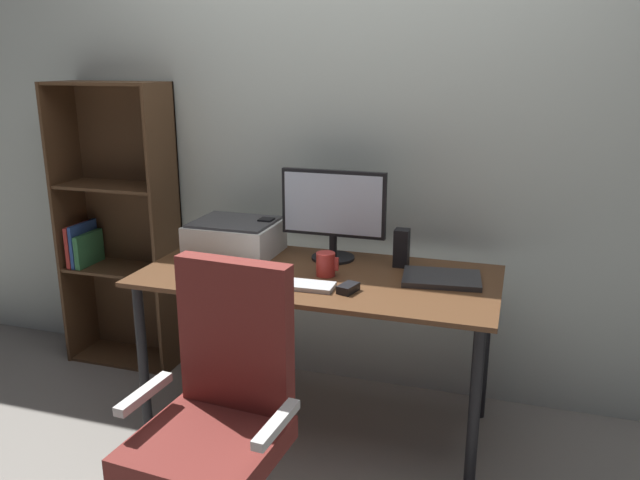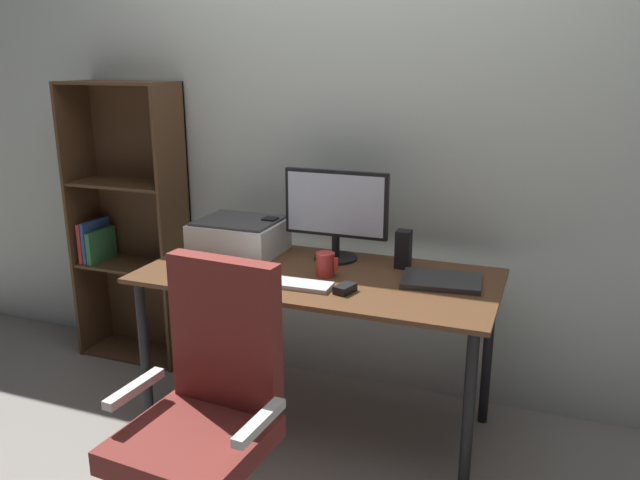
# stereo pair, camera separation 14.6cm
# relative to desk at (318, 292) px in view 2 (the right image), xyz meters

# --- Properties ---
(ground_plane) EXTENTS (12.00, 12.00, 0.00)m
(ground_plane) POSITION_rel_desk_xyz_m (0.00, 0.00, -0.66)
(ground_plane) COLOR gray
(back_wall) EXTENTS (6.40, 0.10, 2.60)m
(back_wall) POSITION_rel_desk_xyz_m (0.00, 0.54, 0.64)
(back_wall) COLOR beige
(back_wall) RESTS_ON ground
(desk) EXTENTS (1.53, 0.73, 0.74)m
(desk) POSITION_rel_desk_xyz_m (0.00, 0.00, 0.00)
(desk) COLOR #56351E
(desk) RESTS_ON ground
(monitor) EXTENTS (0.49, 0.20, 0.42)m
(monitor) POSITION_rel_desk_xyz_m (-0.00, 0.22, 0.32)
(monitor) COLOR black
(monitor) RESTS_ON desk
(keyboard) EXTENTS (0.29, 0.12, 0.02)m
(keyboard) POSITION_rel_desk_xyz_m (-0.02, -0.18, 0.09)
(keyboard) COLOR #B7BABC
(keyboard) RESTS_ON desk
(mouse) EXTENTS (0.08, 0.11, 0.03)m
(mouse) POSITION_rel_desk_xyz_m (0.18, -0.17, 0.10)
(mouse) COLOR black
(mouse) RESTS_ON desk
(coffee_mug) EXTENTS (0.10, 0.08, 0.10)m
(coffee_mug) POSITION_rel_desk_xyz_m (0.04, -0.01, 0.13)
(coffee_mug) COLOR #B72D28
(coffee_mug) RESTS_ON desk
(laptop) EXTENTS (0.34, 0.27, 0.02)m
(laptop) POSITION_rel_desk_xyz_m (0.52, 0.07, 0.09)
(laptop) COLOR #2D2D30
(laptop) RESTS_ON desk
(speaker_left) EXTENTS (0.06, 0.07, 0.17)m
(speaker_left) POSITION_rel_desk_xyz_m (-0.33, 0.22, 0.17)
(speaker_left) COLOR black
(speaker_left) RESTS_ON desk
(speaker_right) EXTENTS (0.06, 0.07, 0.17)m
(speaker_right) POSITION_rel_desk_xyz_m (0.32, 0.22, 0.17)
(speaker_right) COLOR black
(speaker_right) RESTS_ON desk
(printer) EXTENTS (0.40, 0.34, 0.16)m
(printer) POSITION_rel_desk_xyz_m (-0.47, 0.17, 0.16)
(printer) COLOR silver
(printer) RESTS_ON desk
(paper_sheet) EXTENTS (0.22, 0.30, 0.00)m
(paper_sheet) POSITION_rel_desk_xyz_m (-0.26, -0.26, 0.08)
(paper_sheet) COLOR white
(paper_sheet) RESTS_ON desk
(office_chair) EXTENTS (0.54, 0.54, 1.01)m
(office_chair) POSITION_rel_desk_xyz_m (-0.07, -0.84, -0.20)
(office_chair) COLOR silver
(office_chair) RESTS_ON ground
(bookshelf) EXTENTS (0.62, 0.28, 1.53)m
(bookshelf) POSITION_rel_desk_xyz_m (-1.25, 0.36, 0.10)
(bookshelf) COLOR #4C331E
(bookshelf) RESTS_ON ground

